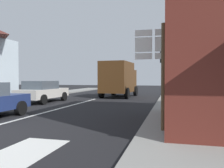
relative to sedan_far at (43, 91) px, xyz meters
name	(u,v)px	position (x,y,z in m)	size (l,w,h in m)	color
ground_plane	(86,101)	(2.73, 1.23, -0.76)	(80.00, 80.00, 0.00)	black
sidewalk_right	(176,106)	(8.82, -0.77, -0.69)	(2.29, 44.00, 0.14)	gray
lane_centre_stripe	(60,108)	(2.73, -2.77, -0.75)	(0.16, 12.00, 0.01)	silver
lane_turn_arrow	(24,152)	(5.45, -9.77, -0.75)	(1.20, 2.20, 0.01)	silver
sedan_far	(43,91)	(0.00, 0.00, 0.00)	(2.07, 4.25, 1.47)	beige
delivery_truck	(119,78)	(4.08, 5.78, 0.89)	(2.72, 5.12, 3.05)	#4C2D14
route_sign_post	(164,65)	(8.36, -7.39, 1.24)	(1.66, 0.14, 3.20)	brown
traffic_light_near_right	(162,63)	(7.97, 1.96, 1.92)	(0.30, 0.49, 3.62)	#47474C
traffic_light_far_right	(165,69)	(7.97, 8.72, 1.82)	(0.30, 0.49, 3.49)	#47474C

